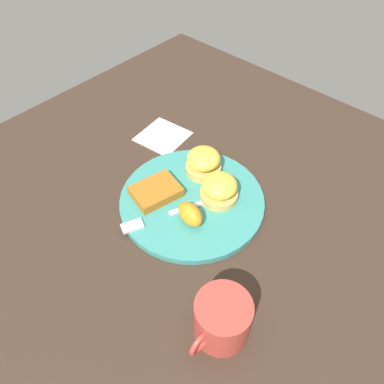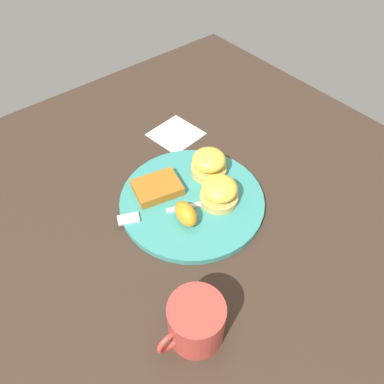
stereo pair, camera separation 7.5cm
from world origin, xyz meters
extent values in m
plane|color=#38281E|center=(0.00, 0.00, 0.00)|extent=(1.10, 1.10, 0.00)
cylinder|color=teal|center=(0.00, 0.00, 0.01)|extent=(0.30, 0.30, 0.01)
cylinder|color=tan|center=(-0.04, 0.04, 0.02)|extent=(0.08, 0.08, 0.02)
ellipsoid|color=yellow|center=(-0.04, 0.04, 0.05)|extent=(0.07, 0.07, 0.04)
cylinder|color=tan|center=(-0.08, -0.04, 0.02)|extent=(0.08, 0.08, 0.02)
ellipsoid|color=yellow|center=(-0.08, -0.04, 0.05)|extent=(0.07, 0.07, 0.04)
cube|color=#A5631C|center=(0.04, -0.06, 0.02)|extent=(0.11, 0.09, 0.02)
ellipsoid|color=orange|center=(0.05, 0.04, 0.04)|extent=(0.05, 0.07, 0.04)
cube|color=silver|center=(0.01, 0.02, 0.02)|extent=(0.10, 0.06, 0.00)
cube|color=silver|center=(0.13, -0.04, 0.02)|extent=(0.05, 0.04, 0.00)
cylinder|color=#B23D33|center=(0.17, 0.22, 0.04)|extent=(0.09, 0.09, 0.09)
torus|color=#B23D33|center=(0.22, 0.22, 0.05)|extent=(0.05, 0.01, 0.05)
cube|color=white|center=(-0.11, -0.20, 0.00)|extent=(0.12, 0.12, 0.00)
camera|label=1|loc=(0.38, 0.34, 0.60)|focal=35.00mm
camera|label=2|loc=(0.32, 0.39, 0.60)|focal=35.00mm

